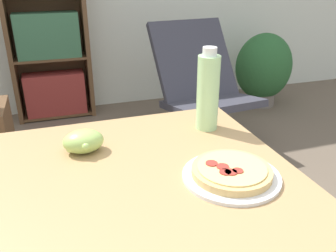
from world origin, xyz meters
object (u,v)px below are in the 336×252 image
(pizza_on_plate, at_px, (231,173))
(potted_plant_floor, at_px, (263,69))
(drink_bottle, at_px, (208,92))
(lounge_chair_far, at_px, (203,107))
(bookshelf, at_px, (47,32))
(grape_bunch, at_px, (83,141))

(pizza_on_plate, bearing_deg, potted_plant_floor, 55.11)
(potted_plant_floor, bearing_deg, drink_bottle, -128.03)
(pizza_on_plate, distance_m, lounge_chair_far, 1.73)
(drink_bottle, relative_size, potted_plant_floor, 0.41)
(drink_bottle, height_order, potted_plant_floor, drink_bottle)
(bookshelf, relative_size, potted_plant_floor, 2.26)
(grape_bunch, distance_m, potted_plant_floor, 2.64)
(pizza_on_plate, distance_m, drink_bottle, 0.35)
(bookshelf, bearing_deg, drink_bottle, -77.19)
(drink_bottle, bearing_deg, grape_bunch, -174.06)
(grape_bunch, bearing_deg, drink_bottle, 5.94)
(lounge_chair_far, bearing_deg, pizza_on_plate, -117.16)
(drink_bottle, distance_m, bookshelf, 2.21)
(drink_bottle, bearing_deg, bookshelf, 102.81)
(drink_bottle, bearing_deg, lounge_chair_far, 66.21)
(drink_bottle, xyz_separation_m, bookshelf, (-0.49, 2.16, -0.11))
(grape_bunch, distance_m, drink_bottle, 0.44)
(grape_bunch, distance_m, bookshelf, 2.20)
(pizza_on_plate, bearing_deg, drink_bottle, 77.64)
(pizza_on_plate, xyz_separation_m, bookshelf, (-0.42, 2.48, 0.01))
(drink_bottle, distance_m, lounge_chair_far, 1.46)
(drink_bottle, distance_m, potted_plant_floor, 2.35)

